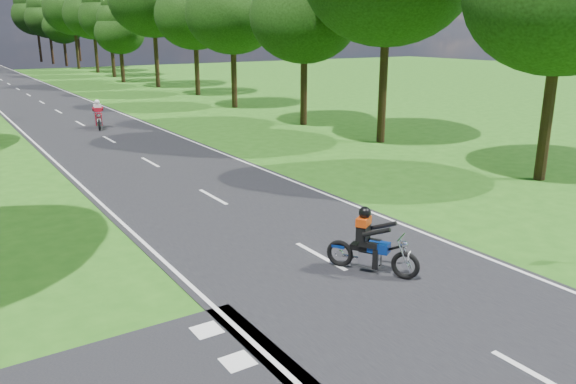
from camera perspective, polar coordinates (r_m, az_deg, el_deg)
ground at (r=12.29m, az=8.88°, el=-9.56°), size 160.00×160.00×0.00m
main_road at (r=58.89m, az=-25.76°, el=9.40°), size 7.00×140.00×0.02m
road_markings at (r=57.03m, az=-25.64°, el=9.26°), size 7.40×140.00×0.01m
treeline at (r=68.89m, az=-26.61°, el=16.97°), size 40.00×115.35×14.78m
rider_near_blue at (r=12.66m, az=8.59°, el=-4.89°), size 1.47×1.90×1.54m
rider_far_red at (r=33.13m, az=-18.73°, el=7.50°), size 1.05×1.99×1.58m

